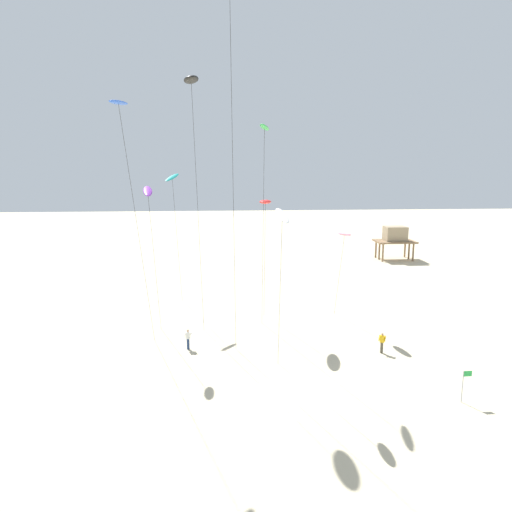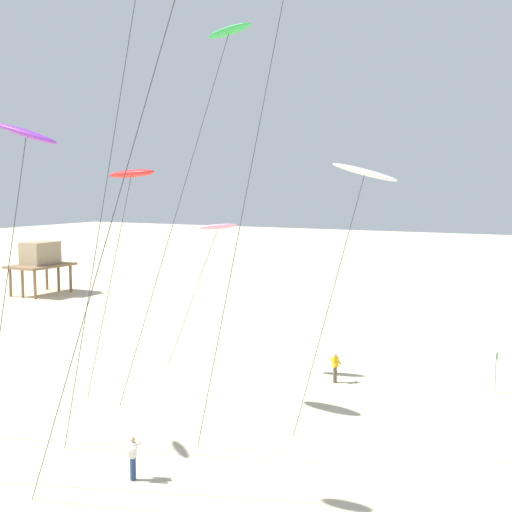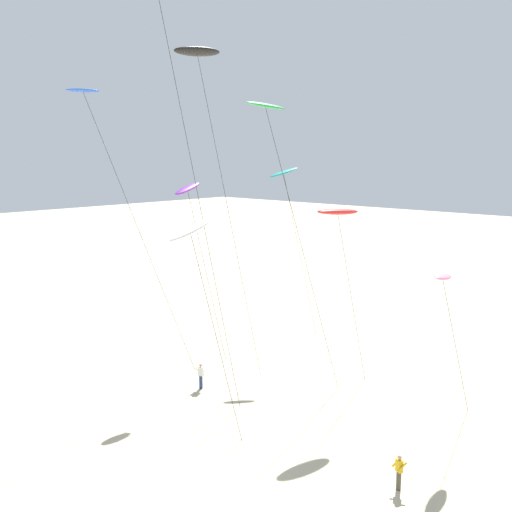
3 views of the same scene
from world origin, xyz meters
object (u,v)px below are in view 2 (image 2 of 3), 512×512
Objects in this scene: kite_purple at (26,137)px; kite_flyer_nearest at (335,367)px; kite_pink at (218,227)px; stilt_house at (40,257)px; kite_white at (364,174)px; kite_green at (227,38)px; marker_flag at (496,364)px; kite_red at (131,174)px; kite_flyer_middle at (133,457)px.

kite_purple reaches higher than kite_flyer_nearest.
kite_pink is 1.47× the size of stilt_house.
kite_white is at bearing -122.77° from kite_pink.
kite_green is 21.75m from marker_flag.
kite_flyer_middle is (-6.76, -5.16, -10.57)m from kite_red.
kite_flyer_middle is 46.75m from stilt_house.
marker_flag reaches higher than kite_flyer_middle.
kite_white is at bearing -152.67° from kite_flyer_nearest.
kite_flyer_middle is at bearing -161.55° from kite_pink.
marker_flag is (3.93, -14.82, -7.05)m from kite_pink.
kite_flyer_nearest is (8.59, -7.20, -10.57)m from kite_red.
kite_flyer_nearest is (1.50, -6.65, -7.65)m from kite_pink.
kite_pink is at bearing 18.45° from kite_flyer_middle.
kite_green is at bearing 140.49° from marker_flag.
kite_pink is 35.27m from stilt_house.
kite_red is 7.04× the size of kite_flyer_middle.
kite_purple reaches higher than kite_red.
kite_pink is at bearing 104.86° from marker_flag.
kite_purple is 7.87× the size of kite_flyer_middle.
kite_white is 14.33m from kite_flyer_nearest.
stilt_house is at bearing 68.04° from kite_flyer_nearest.
kite_red is 13.57m from kite_flyer_middle.
kite_white is at bearing -40.76° from kite_purple.
kite_white reaches higher than kite_flyer_middle.
kite_white is at bearing 161.64° from marker_flag.
kite_pink is 0.76× the size of kite_red.
kite_pink is at bearing 57.23° from kite_white.
kite_white is 1.97× the size of stilt_house.
kite_green reaches higher than kite_pink.
kite_green is at bearing -14.63° from kite_purple.
kite_purple is 7.87× the size of kite_flyer_nearest.
kite_flyer_middle is at bearing 135.72° from kite_white.
kite_flyer_middle is at bearing -31.26° from kite_purple.
kite_purple is at bearing -160.93° from kite_red.
kite_pink is at bearing 102.74° from kite_flyer_nearest.
stilt_house reaches higher than kite_flyer_middle.
kite_green is 1.50× the size of kite_red.
kite_pink is 13.54m from kite_white.
stilt_house is (24.34, 35.93, -13.38)m from kite_green.
marker_flag is at bearing -73.44° from kite_flyer_nearest.
kite_green is at bearing -124.11° from stilt_house.
kite_flyer_nearest is at bearing -7.55° from kite_flyer_middle.
kite_flyer_middle is (-15.35, 2.03, 0.00)m from kite_flyer_nearest.
kite_green reaches higher than kite_flyer_middle.
kite_purple is at bearing -134.86° from stilt_house.
kite_pink is 7.69m from kite_red.
kite_flyer_middle is at bearing 172.45° from kite_flyer_nearest.
marker_flag is at bearing -75.14° from kite_pink.
kite_purple is (-16.81, -2.82, 4.00)m from kite_pink.
kite_red is 21.37m from marker_flag.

